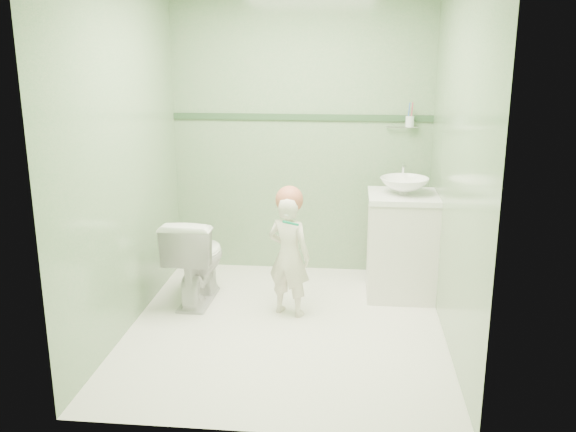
# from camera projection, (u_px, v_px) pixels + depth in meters

# --- Properties ---
(ground) EXTENTS (2.50, 2.50, 0.00)m
(ground) POSITION_uv_depth(u_px,v_px,m) (286.00, 327.00, 4.42)
(ground) COLOR white
(ground) RESTS_ON ground
(room_shell) EXTENTS (2.50, 2.54, 2.40)m
(room_shell) POSITION_uv_depth(u_px,v_px,m) (286.00, 161.00, 4.11)
(room_shell) COLOR #75A172
(room_shell) RESTS_ON ground
(trim_stripe) EXTENTS (2.20, 0.02, 0.05)m
(trim_stripe) POSITION_uv_depth(u_px,v_px,m) (301.00, 117.00, 5.26)
(trim_stripe) COLOR #315031
(trim_stripe) RESTS_ON room_shell
(vanity) EXTENTS (0.52, 0.50, 0.80)m
(vanity) POSITION_uv_depth(u_px,v_px,m) (401.00, 247.00, 4.91)
(vanity) COLOR silver
(vanity) RESTS_ON ground
(counter) EXTENTS (0.54, 0.52, 0.04)m
(counter) POSITION_uv_depth(u_px,v_px,m) (404.00, 196.00, 4.80)
(counter) COLOR white
(counter) RESTS_ON vanity
(basin) EXTENTS (0.37, 0.37, 0.13)m
(basin) POSITION_uv_depth(u_px,v_px,m) (404.00, 186.00, 4.78)
(basin) COLOR white
(basin) RESTS_ON counter
(faucet) EXTENTS (0.03, 0.13, 0.18)m
(faucet) POSITION_uv_depth(u_px,v_px,m) (403.00, 171.00, 4.93)
(faucet) COLOR silver
(faucet) RESTS_ON counter
(cup_holder) EXTENTS (0.26, 0.07, 0.21)m
(cup_holder) POSITION_uv_depth(u_px,v_px,m) (409.00, 122.00, 5.12)
(cup_holder) COLOR silver
(cup_holder) RESTS_ON room_shell
(toilet) EXTENTS (0.40, 0.69, 0.69)m
(toilet) POSITION_uv_depth(u_px,v_px,m) (196.00, 258.00, 4.82)
(toilet) COLOR white
(toilet) RESTS_ON ground
(toddler) EXTENTS (0.39, 0.32, 0.90)m
(toddler) POSITION_uv_depth(u_px,v_px,m) (289.00, 256.00, 4.54)
(toddler) COLOR silver
(toddler) RESTS_ON ground
(hair_cap) EXTENTS (0.20, 0.20, 0.20)m
(hair_cap) POSITION_uv_depth(u_px,v_px,m) (289.00, 200.00, 4.46)
(hair_cap) COLOR #B76348
(hair_cap) RESTS_ON toddler
(teal_toothbrush) EXTENTS (0.11, 0.14, 0.08)m
(teal_toothbrush) POSITION_uv_depth(u_px,v_px,m) (290.00, 222.00, 4.32)
(teal_toothbrush) COLOR #0B855A
(teal_toothbrush) RESTS_ON toddler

